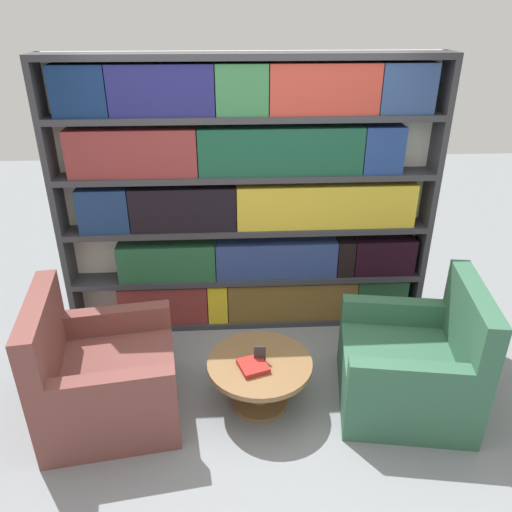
% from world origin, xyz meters
% --- Properties ---
extents(ground_plane, '(14.00, 14.00, 0.00)m').
position_xyz_m(ground_plane, '(0.00, 0.00, 0.00)').
color(ground_plane, gray).
extents(bookshelf, '(3.20, 0.30, 2.39)m').
position_xyz_m(bookshelf, '(0.03, 1.26, 1.20)').
color(bookshelf, silver).
rests_on(bookshelf, ground_plane).
extents(armchair_left, '(1.04, 1.03, 0.99)m').
position_xyz_m(armchair_left, '(-1.08, 0.09, 0.32)').
color(armchair_left, brown).
rests_on(armchair_left, ground_plane).
extents(armchair_right, '(1.05, 1.04, 0.99)m').
position_xyz_m(armchair_right, '(1.16, 0.09, 0.32)').
color(armchair_right, '#336047').
rests_on(armchair_right, ground_plane).
extents(coffee_table, '(0.77, 0.77, 0.39)m').
position_xyz_m(coffee_table, '(0.04, 0.13, 0.28)').
color(coffee_table, brown).
rests_on(coffee_table, ground_plane).
extents(table_sign, '(0.09, 0.06, 0.14)m').
position_xyz_m(table_sign, '(0.04, 0.13, 0.44)').
color(table_sign, black).
rests_on(table_sign, coffee_table).
extents(stray_book, '(0.24, 0.25, 0.04)m').
position_xyz_m(stray_book, '(-0.01, 0.06, 0.41)').
color(stray_book, maroon).
rests_on(stray_book, coffee_table).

